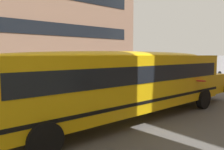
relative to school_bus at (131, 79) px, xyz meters
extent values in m
plane|color=#54514F|center=(1.38, 1.44, -1.83)|extent=(400.00, 400.00, 0.00)
cube|color=gray|center=(1.38, 8.94, -1.82)|extent=(120.00, 3.00, 0.01)
cube|color=silver|center=(1.38, 1.44, -1.83)|extent=(110.00, 0.16, 0.01)
cube|color=yellow|center=(-0.27, 0.00, -0.12)|extent=(11.76, 2.68, 2.35)
cube|color=yellow|center=(6.47, 0.00, -0.71)|extent=(1.71, 2.25, 1.18)
cube|color=black|center=(7.32, 0.00, -1.10)|extent=(0.21, 2.67, 0.38)
cube|color=black|center=(-0.27, 0.00, 0.30)|extent=(11.05, 2.72, 0.68)
cube|color=black|center=(-0.27, 0.00, -0.81)|extent=(11.78, 2.71, 0.13)
ellipsoid|color=yellow|center=(-0.27, 0.00, 1.06)|extent=(11.29, 2.46, 0.38)
cylinder|color=red|center=(3.50, -1.53, -0.24)|extent=(0.47, 0.47, 0.03)
cylinder|color=black|center=(4.20, 1.34, -1.29)|extent=(1.07, 0.30, 1.07)
cylinder|color=black|center=(4.20, -1.33, -1.29)|extent=(1.07, 0.30, 1.07)
cylinder|color=black|center=(-4.74, 1.33, -1.29)|extent=(1.07, 0.30, 1.07)
cylinder|color=black|center=(-4.73, -1.34, -1.29)|extent=(1.07, 0.30, 1.07)
cube|color=gray|center=(13.56, 6.15, -1.18)|extent=(3.94, 1.80, 0.70)
cube|color=black|center=(13.41, 6.14, -0.51)|extent=(2.24, 1.62, 0.64)
cylinder|color=black|center=(14.84, 7.03, -1.53)|extent=(0.60, 0.20, 0.60)
cylinder|color=black|center=(14.89, 5.33, -1.53)|extent=(0.60, 0.20, 0.60)
cylinder|color=black|center=(12.24, 6.96, -1.53)|extent=(0.60, 0.20, 0.60)
cylinder|color=black|center=(12.29, 5.26, -1.53)|extent=(0.60, 0.20, 0.60)
cube|color=silver|center=(24.69, 6.54, -0.41)|extent=(1.86, 2.25, 2.00)
cube|color=#B7B7BC|center=(21.69, 6.46, -0.21)|extent=(4.25, 2.31, 2.40)
cylinder|color=black|center=(24.66, 7.64, -1.41)|extent=(0.85, 0.28, 0.84)
cylinder|color=black|center=(21.09, 7.55, -1.41)|extent=(0.85, 0.28, 0.84)
cylinder|color=black|center=(21.15, 5.35, -1.41)|extent=(0.85, 0.28, 0.84)
cube|color=#93705B|center=(1.85, 17.22, 6.17)|extent=(17.60, 13.57, 16.00)
cube|color=black|center=(1.85, 10.42, 0.09)|extent=(14.79, 0.04, 1.10)
cube|color=black|center=(1.85, 10.42, 3.29)|extent=(14.79, 0.04, 1.10)
camera|label=1|loc=(-7.04, -7.06, 1.09)|focal=34.73mm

